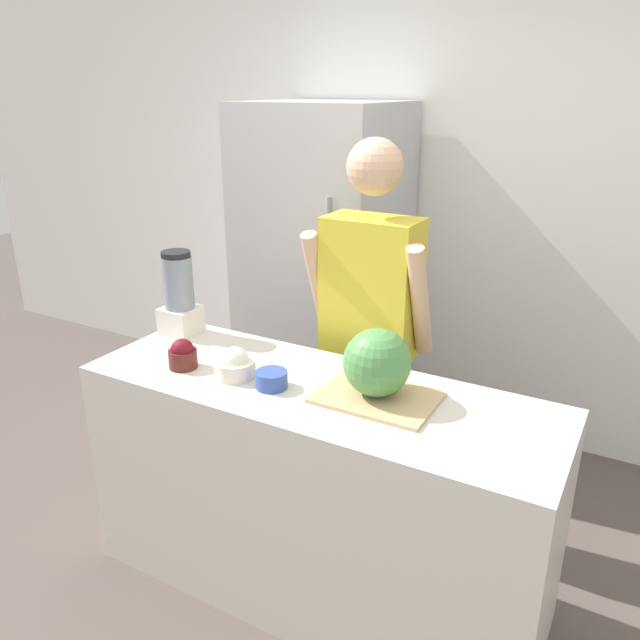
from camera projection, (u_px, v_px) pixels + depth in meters
name	position (u px, v px, depth m)	size (l,w,h in m)	color
ground_plane	(276.00, 637.00, 2.33)	(14.00, 14.00, 0.00)	#564C47
wall_back	(462.00, 207.00, 3.45)	(8.00, 0.06, 2.60)	white
counter_island	(316.00, 492.00, 2.41)	(1.77, 0.61, 0.91)	beige
refrigerator	(324.00, 274.00, 3.54)	(0.80, 0.76, 1.86)	#B7B7BC
person	(370.00, 338.00, 2.69)	(0.53, 0.27, 1.74)	#4C608C
cutting_board	(377.00, 397.00, 2.17)	(0.41, 0.30, 0.01)	tan
watermelon	(377.00, 362.00, 2.14)	(0.24, 0.24, 0.24)	#4C8C47
bowl_cherries	(183.00, 355.00, 2.40)	(0.11, 0.11, 0.12)	#511E19
bowl_cream	(235.00, 365.00, 2.32)	(0.15, 0.15, 0.12)	beige
bowl_small_blue	(272.00, 379.00, 2.24)	(0.12, 0.12, 0.06)	#334C9E
blender	(179.00, 296.00, 2.69)	(0.15, 0.15, 0.37)	silver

